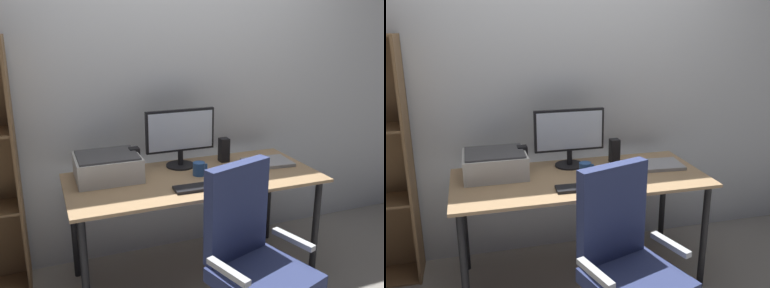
# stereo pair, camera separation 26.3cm
# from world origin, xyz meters

# --- Properties ---
(ground_plane) EXTENTS (12.00, 12.00, 0.00)m
(ground_plane) POSITION_xyz_m (0.00, 0.00, 0.00)
(ground_plane) COLOR gray
(back_wall) EXTENTS (6.40, 0.10, 2.60)m
(back_wall) POSITION_xyz_m (0.00, 0.53, 1.30)
(back_wall) COLOR silver
(back_wall) RESTS_ON ground
(desk) EXTENTS (1.62, 0.72, 0.74)m
(desk) POSITION_xyz_m (0.00, 0.00, 0.66)
(desk) COLOR tan
(desk) RESTS_ON ground
(monitor) EXTENTS (0.48, 0.20, 0.40)m
(monitor) POSITION_xyz_m (-0.02, 0.22, 0.97)
(monitor) COLOR black
(monitor) RESTS_ON desk
(keyboard) EXTENTS (0.29, 0.12, 0.02)m
(keyboard) POSITION_xyz_m (-0.05, -0.20, 0.75)
(keyboard) COLOR black
(keyboard) RESTS_ON desk
(mouse) EXTENTS (0.08, 0.11, 0.03)m
(mouse) POSITION_xyz_m (0.18, -0.18, 0.76)
(mouse) COLOR black
(mouse) RESTS_ON desk
(coffee_mug) EXTENTS (0.10, 0.08, 0.09)m
(coffee_mug) POSITION_xyz_m (0.04, 0.01, 0.78)
(coffee_mug) COLOR #285193
(coffee_mug) RESTS_ON desk
(laptop) EXTENTS (0.34, 0.25, 0.02)m
(laptop) POSITION_xyz_m (0.57, 0.05, 0.75)
(laptop) COLOR #99999E
(laptop) RESTS_ON desk
(speaker_left) EXTENTS (0.06, 0.07, 0.17)m
(speaker_left) POSITION_xyz_m (-0.34, 0.21, 0.82)
(speaker_left) COLOR black
(speaker_left) RESTS_ON desk
(speaker_right) EXTENTS (0.06, 0.07, 0.17)m
(speaker_right) POSITION_xyz_m (0.31, 0.21, 0.82)
(speaker_right) COLOR black
(speaker_right) RESTS_ON desk
(printer) EXTENTS (0.40, 0.34, 0.16)m
(printer) POSITION_xyz_m (-0.52, 0.16, 0.82)
(printer) COLOR silver
(printer) RESTS_ON desk
(office_chair) EXTENTS (0.57, 0.57, 1.01)m
(office_chair) POSITION_xyz_m (0.06, -0.70, 0.46)
(office_chair) COLOR #B7BABC
(office_chair) RESTS_ON ground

